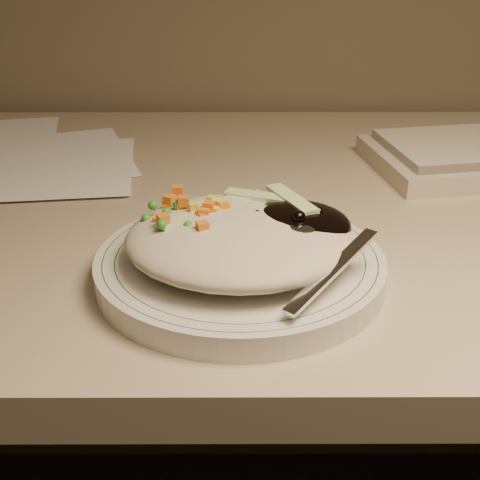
{
  "coord_description": "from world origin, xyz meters",
  "views": [
    {
      "loc": [
        -0.09,
        0.68,
        1.02
      ],
      "look_at": [
        -0.08,
        1.19,
        0.78
      ],
      "focal_mm": 50.0,
      "sensor_mm": 36.0,
      "label": 1
    }
  ],
  "objects": [
    {
      "name": "desk",
      "position": [
        0.0,
        1.38,
        0.54
      ],
      "size": [
        1.4,
        0.7,
        0.74
      ],
      "color": "tan",
      "rests_on": "ground"
    },
    {
      "name": "plate_rim",
      "position": [
        -0.08,
        1.19,
        0.76
      ],
      "size": [
        0.23,
        0.23,
        0.0
      ],
      "color": "#144723",
      "rests_on": "plate"
    },
    {
      "name": "plate",
      "position": [
        -0.08,
        1.19,
        0.75
      ],
      "size": [
        0.25,
        0.25,
        0.02
      ],
      "primitive_type": "cylinder",
      "color": "silver",
      "rests_on": "desk"
    },
    {
      "name": "meal",
      "position": [
        -0.08,
        1.19,
        0.78
      ],
      "size": [
        0.21,
        0.19,
        0.05
      ],
      "color": "#BDB399",
      "rests_on": "plate"
    }
  ]
}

